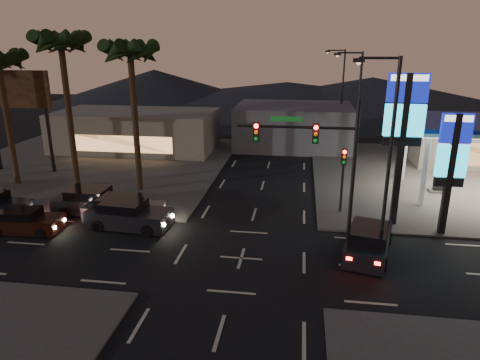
% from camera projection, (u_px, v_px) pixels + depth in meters
% --- Properties ---
extents(ground, '(140.00, 140.00, 0.00)m').
position_uv_depth(ground, '(241.00, 258.00, 21.94)').
color(ground, black).
rests_on(ground, ground).
extents(corner_lot_ne, '(24.00, 24.00, 0.12)m').
position_uv_depth(corner_lot_ne, '(462.00, 178.00, 34.86)').
color(corner_lot_ne, '#47443F').
rests_on(corner_lot_ne, ground).
extents(corner_lot_nw, '(24.00, 24.00, 0.12)m').
position_uv_depth(corner_lot_nw, '(93.00, 164.00, 39.18)').
color(corner_lot_nw, '#47443F').
rests_on(corner_lot_nw, ground).
extents(convenience_store, '(10.00, 6.00, 4.00)m').
position_uv_depth(convenience_store, '(470.00, 143.00, 38.72)').
color(convenience_store, '#726B5B').
rests_on(convenience_store, ground).
extents(pylon_sign_tall, '(2.20, 0.35, 9.00)m').
position_uv_depth(pylon_sign_tall, '(404.00, 120.00, 24.05)').
color(pylon_sign_tall, black).
rests_on(pylon_sign_tall, ground).
extents(pylon_sign_short, '(1.60, 0.35, 7.00)m').
position_uv_depth(pylon_sign_short, '(452.00, 156.00, 23.29)').
color(pylon_sign_short, black).
rests_on(pylon_sign_short, ground).
extents(traffic_signal_mast, '(6.10, 0.39, 8.00)m').
position_uv_depth(traffic_signal_mast, '(320.00, 153.00, 21.73)').
color(traffic_signal_mast, black).
rests_on(traffic_signal_mast, ground).
extents(pedestal_signal, '(0.32, 0.39, 4.30)m').
position_uv_depth(pedestal_signal, '(343.00, 170.00, 26.90)').
color(pedestal_signal, black).
rests_on(pedestal_signal, ground).
extents(streetlight_near, '(2.14, 0.25, 10.00)m').
position_uv_depth(streetlight_near, '(386.00, 150.00, 20.24)').
color(streetlight_near, black).
rests_on(streetlight_near, ground).
extents(streetlight_mid, '(2.14, 0.25, 10.00)m').
position_uv_depth(streetlight_mid, '(355.00, 110.00, 32.50)').
color(streetlight_mid, black).
rests_on(streetlight_mid, ground).
extents(streetlight_far, '(2.14, 0.25, 10.00)m').
position_uv_depth(streetlight_far, '(340.00, 91.00, 45.71)').
color(streetlight_far, black).
rests_on(streetlight_far, ground).
extents(palm_a, '(4.41, 4.41, 10.86)m').
position_uv_depth(palm_a, '(131.00, 61.00, 29.27)').
color(palm_a, black).
rests_on(palm_a, ground).
extents(palm_b, '(4.41, 4.41, 11.46)m').
position_uv_depth(palm_b, '(62.00, 52.00, 29.78)').
color(palm_b, black).
rests_on(palm_b, ground).
extents(billboard, '(6.00, 0.30, 8.50)m').
position_uv_depth(billboard, '(16.00, 97.00, 35.06)').
color(billboard, black).
rests_on(billboard, ground).
extents(building_far_west, '(16.00, 8.00, 4.00)m').
position_uv_depth(building_far_west, '(136.00, 131.00, 43.99)').
color(building_far_west, '#726B5B').
rests_on(building_far_west, ground).
extents(building_far_mid, '(12.00, 9.00, 4.40)m').
position_uv_depth(building_far_mid, '(294.00, 126.00, 45.54)').
color(building_far_mid, '#4C4C51').
rests_on(building_far_mid, ground).
extents(hill_left, '(40.00, 40.00, 6.00)m').
position_uv_depth(hill_left, '(155.00, 86.00, 81.03)').
color(hill_left, black).
rests_on(hill_left, ground).
extents(hill_right, '(50.00, 50.00, 5.00)m').
position_uv_depth(hill_right, '(372.00, 92.00, 75.77)').
color(hill_right, black).
rests_on(hill_right, ground).
extents(hill_center, '(60.00, 60.00, 4.00)m').
position_uv_depth(hill_center, '(287.00, 93.00, 77.95)').
color(hill_center, black).
rests_on(hill_center, ground).
extents(car_lane_a_front, '(5.15, 2.45, 1.64)m').
position_uv_depth(car_lane_a_front, '(128.00, 215.00, 25.47)').
color(car_lane_a_front, black).
rests_on(car_lane_a_front, ground).
extents(car_lane_a_mid, '(4.30, 1.96, 1.38)m').
position_uv_depth(car_lane_a_mid, '(25.00, 221.00, 24.90)').
color(car_lane_a_mid, black).
rests_on(car_lane_a_mid, ground).
extents(car_lane_b_front, '(4.89, 2.13, 1.58)m').
position_uv_depth(car_lane_b_front, '(123.00, 210.00, 26.41)').
color(car_lane_b_front, '#4D4E4F').
rests_on(car_lane_b_front, ground).
extents(car_lane_b_mid, '(5.13, 2.22, 1.66)m').
position_uv_depth(car_lane_b_mid, '(93.00, 202.00, 27.63)').
color(car_lane_b_mid, black).
rests_on(car_lane_b_mid, ground).
extents(suv_station, '(3.10, 5.10, 1.60)m').
position_uv_depth(suv_station, '(369.00, 241.00, 22.13)').
color(suv_station, black).
rests_on(suv_station, ground).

